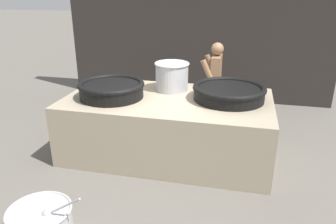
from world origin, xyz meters
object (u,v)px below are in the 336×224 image
giant_wok_near (112,89)px  stock_pot (172,76)px  cook (215,83)px  giant_wok_far (229,92)px  prep_bowl_vegetables (40,220)px

giant_wok_near → stock_pot: size_ratio=1.79×
cook → giant_wok_far: bearing=106.5°
giant_wok_near → stock_pot: 1.05m
stock_pot → giant_wok_near: bearing=-145.1°
giant_wok_near → giant_wok_far: (1.84, 0.31, -0.01)m
giant_wok_far → cook: bearing=105.7°
stock_pot → prep_bowl_vegetables: 3.01m
giant_wok_far → stock_pot: bearing=163.6°
giant_wok_near → prep_bowl_vegetables: giant_wok_near is taller
giant_wok_near → giant_wok_far: 1.87m
prep_bowl_vegetables → stock_pot: bearing=70.6°
stock_pot → cook: bearing=51.6°
giant_wok_near → cook: bearing=43.3°
prep_bowl_vegetables → giant_wok_far: bearing=50.9°
stock_pot → prep_bowl_vegetables: stock_pot is taller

